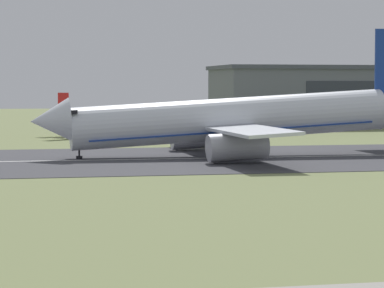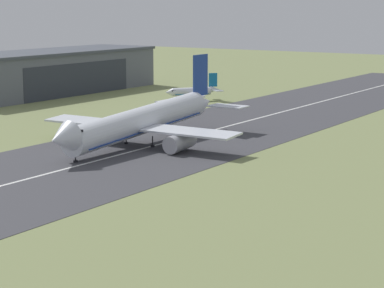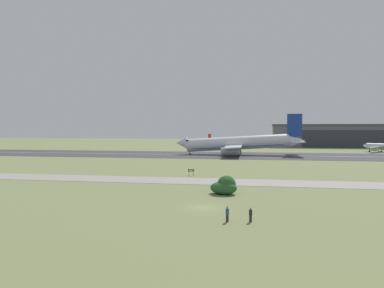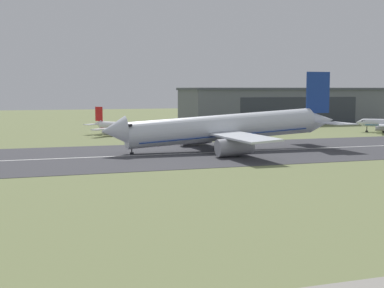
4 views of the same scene
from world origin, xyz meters
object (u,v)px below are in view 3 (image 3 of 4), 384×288
(airplane_parked_west, at_px, (216,144))
(spectator_right, at_px, (251,214))
(shrub_clump, at_px, (224,187))
(spectator_left, at_px, (227,214))
(airplane_landing, at_px, (238,143))
(airplane_parked_centre, at_px, (380,146))
(runway_sign, at_px, (191,171))

(airplane_parked_west, distance_m, spectator_right, 166.91)
(shrub_clump, bearing_deg, spectator_left, -83.59)
(airplane_landing, bearing_deg, airplane_parked_west, 107.28)
(airplane_landing, bearing_deg, airplane_parked_centre, 24.78)
(spectator_left, relative_size, spectator_right, 1.07)
(shrub_clump, distance_m, runway_sign, 26.22)
(airplane_parked_centre, relative_size, spectator_left, 9.76)
(runway_sign, xyz_separation_m, spectator_right, (15.27, -43.05, -0.25))
(airplane_parked_west, bearing_deg, spectator_right, -81.96)
(airplane_parked_centre, relative_size, shrub_clump, 3.89)
(airplane_landing, xyz_separation_m, spectator_left, (5.53, -117.41, -3.97))
(shrub_clump, relative_size, spectator_right, 2.68)
(spectator_left, bearing_deg, airplane_landing, 92.70)
(runway_sign, height_order, spectator_right, spectator_right)
(spectator_left, bearing_deg, shrub_clump, 96.41)
(shrub_clump, bearing_deg, spectator_right, -75.32)
(runway_sign, distance_m, spectator_right, 45.68)
(airplane_parked_west, height_order, shrub_clump, airplane_parked_west)
(spectator_left, distance_m, spectator_right, 2.82)
(shrub_clump, relative_size, spectator_left, 2.51)
(airplane_parked_west, bearing_deg, spectator_left, -82.93)
(airplane_landing, distance_m, airplane_parked_west, 50.61)
(airplane_parked_west, xyz_separation_m, shrub_clump, (18.38, -146.32, -1.22))
(shrub_clump, bearing_deg, airplane_parked_centre, 63.85)
(airplane_parked_centre, bearing_deg, airplane_landing, -155.22)
(airplane_parked_centre, relative_size, runway_sign, 11.61)
(airplane_parked_west, relative_size, spectator_left, 10.26)
(airplane_landing, height_order, runway_sign, airplane_landing)
(runway_sign, bearing_deg, airplane_landing, 84.63)
(airplane_parked_west, distance_m, shrub_clump, 147.48)
(runway_sign, bearing_deg, spectator_left, -73.97)
(airplane_parked_west, bearing_deg, shrub_clump, -82.84)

